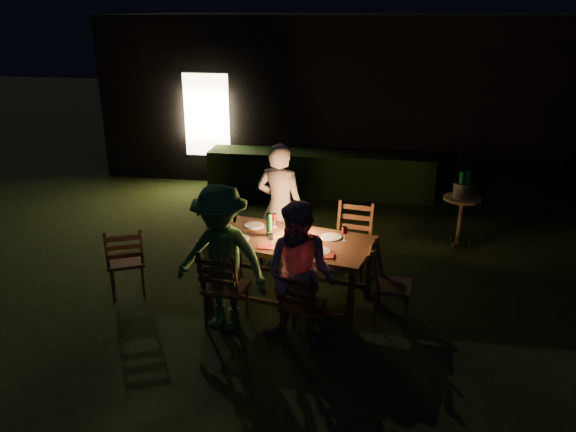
% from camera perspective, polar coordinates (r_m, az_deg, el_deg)
% --- Properties ---
extents(garden_envelope, '(40.00, 40.00, 3.20)m').
position_cam_1_polar(garden_envelope, '(12.68, 6.84, 12.35)').
color(garden_envelope, black).
rests_on(garden_envelope, ground).
extents(dining_table, '(2.09, 1.35, 0.80)m').
position_cam_1_polar(dining_table, '(6.60, 0.08, -2.98)').
color(dining_table, '#53351B').
rests_on(dining_table, ground).
extents(chair_near_left, '(0.50, 0.53, 0.99)m').
position_cam_1_polar(chair_near_left, '(6.33, -6.35, -8.48)').
color(chair_near_left, '#53351B').
rests_on(chair_near_left, ground).
extents(chair_near_right, '(0.50, 0.53, 0.91)m').
position_cam_1_polar(chair_near_right, '(6.02, 1.37, -10.25)').
color(chair_near_right, '#53351B').
rests_on(chair_near_right, ground).
extents(chair_far_left, '(0.55, 0.57, 0.96)m').
position_cam_1_polar(chair_far_left, '(7.58, -0.92, -3.31)').
color(chair_far_left, '#53351B').
rests_on(chair_far_left, ground).
extents(chair_far_right, '(0.54, 0.57, 1.04)m').
position_cam_1_polar(chair_far_right, '(7.28, 6.37, -4.29)').
color(chair_far_right, '#53351B').
rests_on(chair_far_right, ground).
extents(chair_end, '(0.49, 0.46, 0.94)m').
position_cam_1_polar(chair_end, '(6.49, 10.33, -8.11)').
color(chair_end, '#53351B').
rests_on(chair_end, ground).
extents(chair_spare, '(0.59, 0.61, 0.98)m').
position_cam_1_polar(chair_spare, '(7.17, -16.04, -5.59)').
color(chair_spare, '#53351B').
rests_on(chair_spare, ground).
extents(person_house_side, '(0.71, 0.54, 1.73)m').
position_cam_1_polar(person_house_side, '(7.41, -0.81, 0.90)').
color(person_house_side, beige).
rests_on(person_house_side, ground).
extents(person_opp_right, '(0.87, 0.74, 1.57)m').
position_cam_1_polar(person_opp_right, '(5.73, 1.24, -6.12)').
color(person_opp_right, '#B27A8A').
rests_on(person_opp_right, ground).
extents(person_opp_left, '(1.17, 0.83, 1.65)m').
position_cam_1_polar(person_opp_left, '(6.06, -6.77, -4.34)').
color(person_opp_left, '#3A753D').
rests_on(person_opp_left, ground).
extents(lantern, '(0.16, 0.16, 0.35)m').
position_cam_1_polar(lantern, '(6.54, 0.65, -0.97)').
color(lantern, white).
rests_on(lantern, dining_table).
extents(plate_far_left, '(0.25, 0.25, 0.01)m').
position_cam_1_polar(plate_far_left, '(6.96, -3.46, -0.97)').
color(plate_far_left, white).
rests_on(plate_far_left, dining_table).
extents(plate_near_left, '(0.25, 0.25, 0.01)m').
position_cam_1_polar(plate_near_left, '(6.59, -5.08, -2.27)').
color(plate_near_left, white).
rests_on(plate_near_left, dining_table).
extents(plate_far_right, '(0.25, 0.25, 0.01)m').
position_cam_1_polar(plate_far_right, '(6.62, 4.41, -2.15)').
color(plate_far_right, white).
rests_on(plate_far_right, dining_table).
extents(plate_near_right, '(0.25, 0.25, 0.01)m').
position_cam_1_polar(plate_near_right, '(6.24, 3.19, -3.60)').
color(plate_near_right, white).
rests_on(plate_near_right, dining_table).
extents(wineglass_a, '(0.06, 0.06, 0.18)m').
position_cam_1_polar(wineglass_a, '(6.88, -1.38, -0.46)').
color(wineglass_a, '#59070F').
rests_on(wineglass_a, dining_table).
extents(wineglass_b, '(0.06, 0.06, 0.18)m').
position_cam_1_polar(wineglass_b, '(6.72, -6.02, -1.12)').
color(wineglass_b, '#59070F').
rests_on(wineglass_b, dining_table).
extents(wineglass_c, '(0.06, 0.06, 0.18)m').
position_cam_1_polar(wineglass_c, '(6.20, 1.71, -2.93)').
color(wineglass_c, '#59070F').
rests_on(wineglass_c, dining_table).
extents(wineglass_d, '(0.06, 0.06, 0.18)m').
position_cam_1_polar(wineglass_d, '(6.51, 5.75, -1.83)').
color(wineglass_d, '#59070F').
rests_on(wineglass_d, dining_table).
extents(wineglass_e, '(0.06, 0.06, 0.18)m').
position_cam_1_polar(wineglass_e, '(6.31, -1.77, -2.46)').
color(wineglass_e, silver).
rests_on(wineglass_e, dining_table).
extents(bottle_table, '(0.07, 0.07, 0.28)m').
position_cam_1_polar(bottle_table, '(6.61, -1.93, -0.91)').
color(bottle_table, '#0F471E').
rests_on(bottle_table, dining_table).
extents(napkin_left, '(0.18, 0.14, 0.01)m').
position_cam_1_polar(napkin_left, '(6.35, -2.24, -3.14)').
color(napkin_left, red).
rests_on(napkin_left, dining_table).
extents(napkin_right, '(0.18, 0.14, 0.01)m').
position_cam_1_polar(napkin_right, '(6.14, 3.83, -4.04)').
color(napkin_right, red).
rests_on(napkin_right, dining_table).
extents(phone, '(0.14, 0.07, 0.01)m').
position_cam_1_polar(phone, '(6.56, -5.94, -2.46)').
color(phone, black).
rests_on(phone, dining_table).
extents(side_table, '(0.55, 0.55, 0.74)m').
position_cam_1_polar(side_table, '(8.62, 17.26, 1.30)').
color(side_table, olive).
rests_on(side_table, ground).
extents(ice_bucket, '(0.30, 0.30, 0.22)m').
position_cam_1_polar(ice_bucket, '(8.56, 17.40, 2.54)').
color(ice_bucket, '#A5A8AD').
rests_on(ice_bucket, side_table).
extents(bottle_bucket_a, '(0.07, 0.07, 0.32)m').
position_cam_1_polar(bottle_bucket_a, '(8.50, 17.14, 2.80)').
color(bottle_bucket_a, '#0F471E').
rests_on(bottle_bucket_a, side_table).
extents(bottle_bucket_b, '(0.07, 0.07, 0.32)m').
position_cam_1_polar(bottle_bucket_b, '(8.59, 17.73, 2.92)').
color(bottle_bucket_b, '#0F471E').
rests_on(bottle_bucket_b, side_table).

